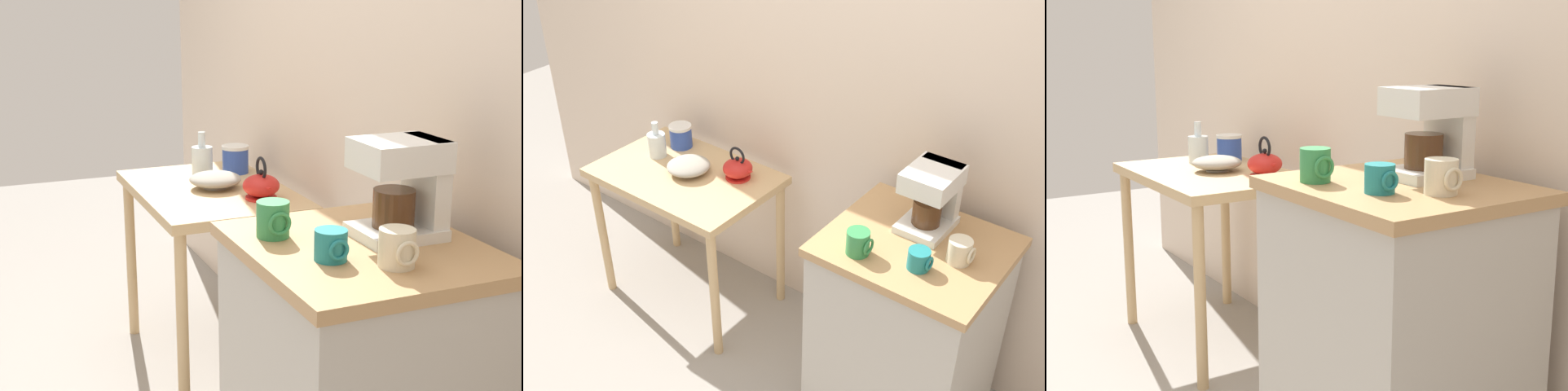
{
  "view_description": "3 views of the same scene",
  "coord_description": "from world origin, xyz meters",
  "views": [
    {
      "loc": [
        2.32,
        -0.95,
        1.56
      ],
      "look_at": [
        0.04,
        -0.01,
        0.89
      ],
      "focal_mm": 53.9,
      "sensor_mm": 36.0,
      "label": 1
    },
    {
      "loc": [
        1.5,
        -1.89,
        2.42
      ],
      "look_at": [
        0.1,
        -0.07,
        0.94
      ],
      "focal_mm": 46.04,
      "sensor_mm": 36.0,
      "label": 2
    },
    {
      "loc": [
        2.2,
        -1.28,
        1.3
      ],
      "look_at": [
        0.26,
        -0.04,
        0.81
      ],
      "focal_mm": 50.31,
      "sensor_mm": 36.0,
      "label": 3
    }
  ],
  "objects": [
    {
      "name": "mug_small_cream",
      "position": [
        0.84,
        -0.0,
        0.96
      ],
      "size": [
        0.09,
        0.09,
        0.09
      ],
      "color": "beige",
      "rests_on": "kitchen_counter"
    },
    {
      "name": "wooden_table",
      "position": [
        -0.58,
        0.02,
        0.66
      ],
      "size": [
        0.87,
        0.58,
        0.76
      ],
      "color": "tan",
      "rests_on": "ground_plane"
    },
    {
      "name": "ground_plane",
      "position": [
        0.0,
        0.0,
        0.0
      ],
      "size": [
        8.0,
        8.0,
        0.0
      ],
      "primitive_type": "plane",
      "color": "gray"
    },
    {
      "name": "glass_carafe_vase",
      "position": [
        -0.8,
        0.06,
        0.83
      ],
      "size": [
        0.09,
        0.09,
        0.19
      ],
      "color": "silver",
      "rests_on": "wooden_table"
    },
    {
      "name": "mug_tall_green",
      "position": [
        0.53,
        -0.18,
        0.96
      ],
      "size": [
        0.09,
        0.09,
        0.1
      ],
      "color": "#338C4C",
      "rests_on": "kitchen_counter"
    },
    {
      "name": "teakettle",
      "position": [
        -0.34,
        0.15,
        0.81
      ],
      "size": [
        0.17,
        0.14,
        0.16
      ],
      "color": "red",
      "rests_on": "wooden_table"
    },
    {
      "name": "back_wall",
      "position": [
        0.1,
        0.42,
        1.4
      ],
      "size": [
        4.4,
        0.1,
        2.8
      ],
      "primitive_type": "cube",
      "color": "beige",
      "rests_on": "ground_plane"
    },
    {
      "name": "bowl_stoneware",
      "position": [
        -0.56,
        0.04,
        0.8
      ],
      "size": [
        0.21,
        0.21,
        0.07
      ],
      "color": "#9E998C",
      "rests_on": "wooden_table"
    },
    {
      "name": "mug_dark_teal",
      "position": [
        0.75,
        -0.12,
        0.95
      ],
      "size": [
        0.09,
        0.08,
        0.08
      ],
      "color": "teal",
      "rests_on": "kitchen_counter"
    },
    {
      "name": "coffee_maker",
      "position": [
        0.65,
        0.14,
        1.06
      ],
      "size": [
        0.18,
        0.22,
        0.26
      ],
      "color": "white",
      "rests_on": "kitchen_counter"
    },
    {
      "name": "kitchen_counter",
      "position": [
        0.67,
        0.01,
        0.46
      ],
      "size": [
        0.67,
        0.59,
        0.92
      ],
      "color": "#BCB7AD",
      "rests_on": "ground_plane"
    },
    {
      "name": "canister_enamel",
      "position": [
        -0.78,
        0.21,
        0.82
      ],
      "size": [
        0.12,
        0.12,
        0.12
      ],
      "color": "#2D4CAD",
      "rests_on": "wooden_table"
    }
  ]
}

